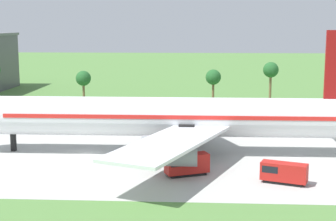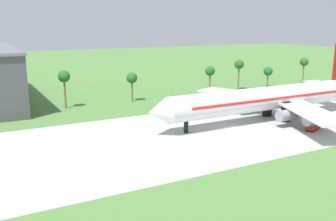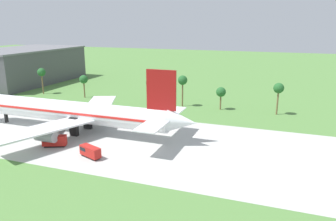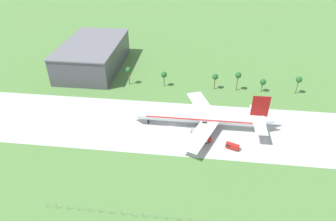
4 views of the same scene
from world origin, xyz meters
name	(u,v)px [view 2 (image 2 of 4)]	position (x,y,z in m)	size (l,w,h in m)	color
ground_plane	(231,128)	(0.00, 0.00, 0.00)	(600.00, 600.00, 0.00)	#517F3D
taxiway_strip	(231,127)	(0.00, 0.00, 0.01)	(320.00, 44.00, 0.02)	#B2B2AD
jet_airliner	(274,98)	(14.92, 1.22, 5.93)	(73.24, 53.19, 19.69)	white
baggage_tug	(313,124)	(16.36, -11.14, 1.60)	(6.32, 4.21, 3.00)	black
palm_tree_row	(212,71)	(22.53, 40.93, 8.49)	(104.28, 3.60, 11.95)	brown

